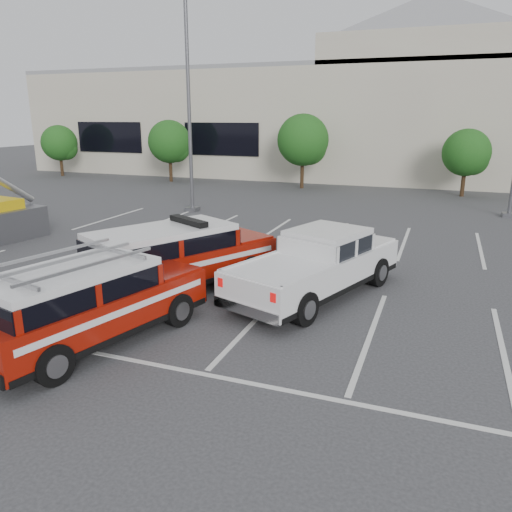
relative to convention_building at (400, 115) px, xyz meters
The scene contains 11 objects.
ground 32.21m from the convention_building, 90.33° to the right, with size 120.00×120.00×0.00m, color #323234.
stall_markings 27.77m from the convention_building, 90.38° to the right, with size 23.00×15.00×0.01m, color silver.
convention_building is the anchor object (origin of this frame).
tree_far_left 27.03m from the convention_building, 158.63° to the right, with size 2.77×2.77×3.99m.
tree_left 18.11m from the convention_building, 146.95° to the right, with size 3.07×3.07×4.42m.
tree_mid_left 11.19m from the convention_building, 117.40° to the right, with size 3.37×3.37×4.85m.
tree_mid_right 11.20m from the convention_building, 63.43° to the right, with size 2.77×2.77×3.99m.
light_pole_left 21.49m from the convention_building, 112.39° to the right, with size 0.90×0.60×10.24m.
fire_chief_suv 31.01m from the convention_building, 95.71° to the right, with size 4.42×5.88×1.96m.
white_pickup 30.00m from the convention_building, 88.53° to the right, with size 3.78×6.06×1.76m.
ladder_suv 34.66m from the convention_building, 95.13° to the right, with size 3.21×5.37×1.98m.
Camera 1 is at (3.91, -10.43, 4.73)m, focal length 35.00 mm.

